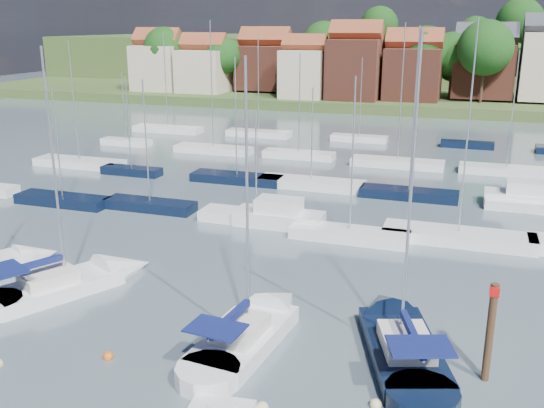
% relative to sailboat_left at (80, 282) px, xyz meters
% --- Properties ---
extents(ground, '(260.00, 260.00, 0.00)m').
position_rel_sailboat_left_xyz_m(ground, '(13.15, 34.85, -0.35)').
color(ground, '#4C5F68').
rests_on(ground, ground).
extents(sailboat_left, '(7.96, 11.46, 15.46)m').
position_rel_sailboat_left_xyz_m(sailboat_left, '(0.00, 0.00, 0.00)').
color(sailboat_left, white).
rests_on(sailboat_left, ground).
extents(sailboat_centre, '(4.03, 11.43, 15.24)m').
position_rel_sailboat_left_xyz_m(sailboat_centre, '(12.12, -2.03, 0.00)').
color(sailboat_centre, white).
rests_on(sailboat_centre, ground).
extents(sailboat_navy, '(6.84, 12.29, 16.48)m').
position_rel_sailboat_left_xyz_m(sailboat_navy, '(19.08, -0.62, -0.00)').
color(sailboat_navy, black).
rests_on(sailboat_navy, ground).
extents(timber_piling, '(0.40, 0.40, 6.92)m').
position_rel_sailboat_left_xyz_m(timber_piling, '(23.29, -2.63, 1.09)').
color(timber_piling, '#4C331E').
rests_on(timber_piling, ground).
extents(buoy_c, '(0.52, 0.52, 0.52)m').
position_rel_sailboat_left_xyz_m(buoy_c, '(6.26, -6.51, -0.35)').
color(buoy_c, '#D85914').
rests_on(buoy_c, ground).
extents(buoy_e, '(0.53, 0.53, 0.53)m').
position_rel_sailboat_left_xyz_m(buoy_e, '(17.69, 1.88, -0.35)').
color(buoy_e, beige).
rests_on(buoy_e, ground).
extents(buoy_g, '(0.52, 0.52, 0.52)m').
position_rel_sailboat_left_xyz_m(buoy_g, '(18.98, -6.21, -0.35)').
color(buoy_g, beige).
rests_on(buoy_g, ground).
extents(marina_field, '(79.62, 41.41, 15.93)m').
position_rel_sailboat_left_xyz_m(marina_field, '(15.06, 30.00, 0.08)').
color(marina_field, white).
rests_on(marina_field, ground).
extents(far_shore_town, '(212.46, 90.00, 22.27)m').
position_rel_sailboat_left_xyz_m(far_shore_town, '(15.38, 127.52, 4.25)').
color(far_shore_town, '#49582C').
rests_on(far_shore_town, ground).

